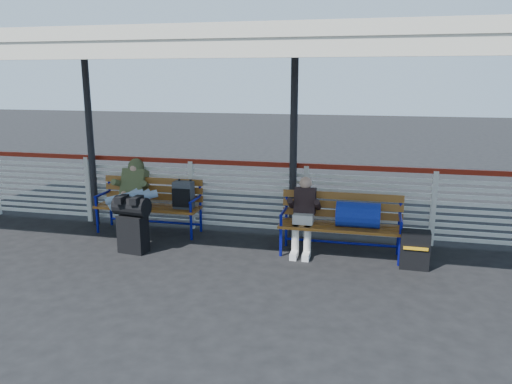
% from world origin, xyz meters
% --- Properties ---
extents(ground, '(60.00, 60.00, 0.00)m').
position_xyz_m(ground, '(0.00, 0.00, 0.00)').
color(ground, black).
rests_on(ground, ground).
extents(fence, '(12.08, 0.08, 1.24)m').
position_xyz_m(fence, '(0.00, 1.90, 0.66)').
color(fence, silver).
rests_on(fence, ground).
extents(canopy, '(12.60, 3.60, 3.16)m').
position_xyz_m(canopy, '(-0.00, 0.87, 3.04)').
color(canopy, silver).
rests_on(canopy, ground).
extents(luggage_stack, '(0.56, 0.36, 0.87)m').
position_xyz_m(luggage_stack, '(-0.44, 0.53, 0.47)').
color(luggage_stack, black).
rests_on(luggage_stack, ground).
extents(bench_left, '(1.80, 0.56, 0.92)m').
position_xyz_m(bench_left, '(-0.44, 1.56, 0.59)').
color(bench_left, '#8F541B').
rests_on(bench_left, ground).
extents(bench_right, '(1.80, 0.56, 0.92)m').
position_xyz_m(bench_right, '(2.76, 1.12, 0.61)').
color(bench_right, '#8F541B').
rests_on(bench_right, ground).
extents(traveler_man, '(0.94, 1.64, 0.77)m').
position_xyz_m(traveler_man, '(-0.79, 1.22, 0.72)').
color(traveler_man, '#99AECF').
rests_on(traveler_man, ground).
extents(companion_person, '(0.32, 0.66, 1.15)m').
position_xyz_m(companion_person, '(2.07, 1.12, 0.60)').
color(companion_person, beige).
rests_on(companion_person, ground).
extents(suitcase_side, '(0.40, 0.25, 0.54)m').
position_xyz_m(suitcase_side, '(3.67, 0.82, 0.27)').
color(suitcase_side, black).
rests_on(suitcase_side, ground).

